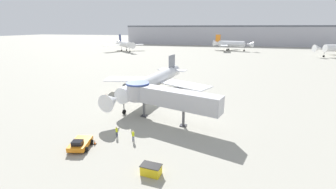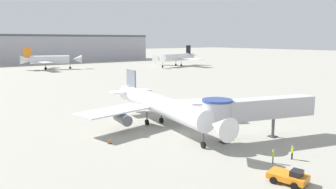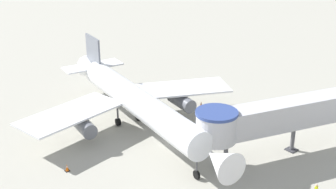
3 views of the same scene
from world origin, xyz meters
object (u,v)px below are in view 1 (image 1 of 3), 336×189
Objects in this scene: background_jet_orange_tail at (231,44)px; pushback_tug_orange at (80,144)px; jet_bridge at (163,96)px; service_container_yellow at (151,170)px; traffic_cone_apron_front at (95,142)px; traffic_cone_port_wing at (106,95)px; main_airplane at (153,82)px; ground_crew_wing_walker at (117,131)px; traffic_cone_starboard_wing at (196,98)px; background_jet_navy_tail at (125,44)px; ground_crew_marshaller at (133,135)px.

pushback_tug_orange is at bearing -170.89° from background_jet_orange_tail.
jet_bridge is 4.22× the size of pushback_tug_orange.
traffic_cone_apron_front is at bearing 156.03° from service_container_yellow.
traffic_cone_port_wing reaches higher than traffic_cone_apron_front.
jet_bridge is at bearing 41.00° from pushback_tug_orange.
main_airplane is at bearing -171.61° from background_jet_orange_tail.
ground_crew_wing_walker is (-5.01, -7.43, -3.51)m from jet_bridge.
traffic_cone_port_wing is 122.83m from background_jet_orange_tail.
traffic_cone_apron_front is 0.81× the size of traffic_cone_starboard_wing.
pushback_tug_orange is 1.94m from traffic_cone_apron_front.
service_container_yellow is at bearing -92.33° from traffic_cone_starboard_wing.
traffic_cone_port_wing is at bearing -156.32° from main_airplane.
background_jet_navy_tail is 0.83× the size of background_jet_orange_tail.
service_container_yellow is 1.44× the size of ground_crew_wing_walker.
traffic_cone_starboard_wing is 0.03× the size of background_jet_orange_tail.
background_jet_navy_tail reaches higher than ground_crew_wing_walker.
jet_bridge is 10.55× the size of ground_crew_wing_walker.
ground_crew_marshaller reaches higher than ground_crew_wing_walker.
service_container_yellow is at bearing -23.97° from traffic_cone_apron_front.
traffic_cone_starboard_wing is at bearing -102.21° from background_jet_navy_tail.
background_jet_navy_tail is at bearing 126.34° from main_airplane.
traffic_cone_apron_front is at bearing 34.63° from pushback_tug_orange.
traffic_cone_port_wing is 23.36m from ground_crew_marshaller.
traffic_cone_starboard_wing is at bearing 65.21° from traffic_cone_apron_front.
traffic_cone_apron_front is at bearing -164.63° from ground_crew_marshaller.
ground_crew_marshaller reaches higher than traffic_cone_port_wing.
pushback_tug_orange is at bearing 165.25° from service_container_yellow.
traffic_cone_starboard_wing is 22.48m from ground_crew_wing_walker.
traffic_cone_starboard_wing is 22.09m from ground_crew_marshaller.
main_airplane reaches higher than ground_crew_wing_walker.
traffic_cone_starboard_wing is at bearing -166.68° from background_jet_orange_tail.
pushback_tug_orange reaches higher than traffic_cone_port_wing.
background_jet_navy_tail is at bearing 134.78° from jet_bridge.
traffic_cone_apron_front is 0.03× the size of background_jet_navy_tail.
pushback_tug_orange is at bearing -115.94° from traffic_cone_starboard_wing.
jet_bridge is 25.78× the size of traffic_cone_apron_front.
background_jet_navy_tail is (-60.28, 121.36, 4.13)m from service_container_yellow.
service_container_yellow reaches higher than traffic_cone_starboard_wing.
traffic_cone_apron_front is 3.43m from ground_crew_wing_walker.
jet_bridge reaches higher than traffic_cone_port_wing.
traffic_cone_apron_front is 141.07m from background_jet_orange_tail.
service_container_yellow is 3.06× the size of traffic_cone_port_wing.
ground_crew_marshaller reaches higher than pushback_tug_orange.
ground_crew_marshaller reaches higher than traffic_cone_starboard_wing.
ground_crew_marshaller is (6.07, 3.58, 0.29)m from pushback_tug_orange.
ground_crew_marshaller is at bearing -71.27° from main_airplane.
background_jet_orange_tail reaches higher than traffic_cone_apron_front.
pushback_tug_orange is 11.32m from service_container_yellow.
traffic_cone_port_wing is 0.03× the size of background_jet_orange_tail.
traffic_cone_apron_front is at bearing -114.79° from traffic_cone_starboard_wing.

